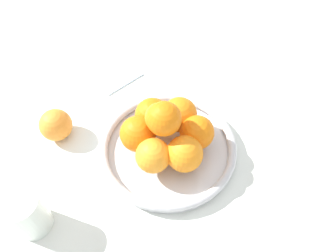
{
  "coord_description": "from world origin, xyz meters",
  "views": [
    {
      "loc": [
        -0.35,
        0.24,
        0.67
      ],
      "look_at": [
        0.0,
        0.0,
        0.1
      ],
      "focal_mm": 35.0,
      "sensor_mm": 36.0,
      "label": 1
    }
  ],
  "objects": [
    {
      "name": "ground_plane",
      "position": [
        0.0,
        0.0,
        0.0
      ],
      "size": [
        4.0,
        4.0,
        0.0
      ],
      "primitive_type": "plane",
      "color": "silver"
    },
    {
      "name": "fruit_bowl",
      "position": [
        0.0,
        0.0,
        0.02
      ],
      "size": [
        0.33,
        0.33,
        0.03
      ],
      "color": "silver",
      "rests_on": "ground_plane"
    },
    {
      "name": "orange_pile",
      "position": [
        0.0,
        0.0,
        0.08
      ],
      "size": [
        0.21,
        0.19,
        0.14
      ],
      "color": "orange",
      "rests_on": "fruit_bowl"
    },
    {
      "name": "stray_orange",
      "position": [
        0.2,
        0.2,
        0.04
      ],
      "size": [
        0.08,
        0.08,
        0.08
      ],
      "primitive_type": "sphere",
      "color": "orange",
      "rests_on": "ground_plane"
    },
    {
      "name": "drinking_glass",
      "position": [
        0.01,
        0.33,
        0.05
      ],
      "size": [
        0.07,
        0.07,
        0.11
      ],
      "primitive_type": "cylinder",
      "color": "silver",
      "rests_on": "ground_plane"
    },
    {
      "name": "napkin_folded",
      "position": [
        0.31,
        -0.02,
        0.0
      ],
      "size": [
        0.14,
        0.14,
        0.01
      ],
      "primitive_type": "cube",
      "rotation": [
        0.0,
        0.0,
        0.13
      ],
      "color": "silver",
      "rests_on": "ground_plane"
    }
  ]
}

